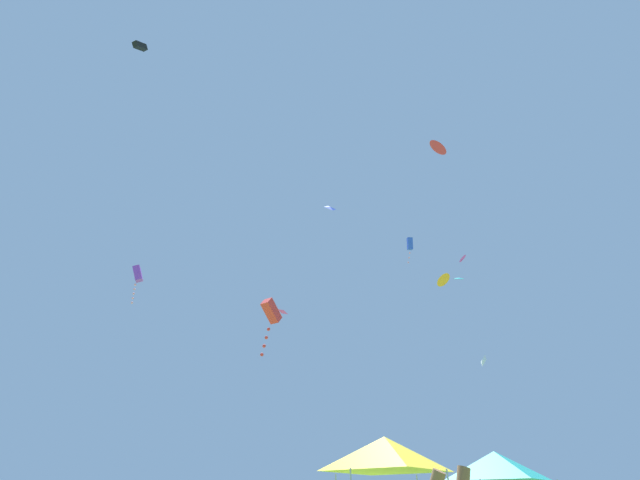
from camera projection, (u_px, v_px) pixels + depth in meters
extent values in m
pyramid|color=teal|center=(497.00, 466.00, 16.24)|extent=(3.19, 3.19, 1.02)
pyramid|color=yellow|center=(385.00, 454.00, 14.93)|extent=(3.49, 3.49, 1.12)
cube|color=red|center=(271.00, 311.00, 24.09)|extent=(1.32, 1.46, 1.30)
sphere|color=red|center=(269.00, 329.00, 23.57)|extent=(0.18, 0.18, 0.18)
sphere|color=red|center=(266.00, 338.00, 23.37)|extent=(0.18, 0.18, 0.18)
sphere|color=red|center=(264.00, 346.00, 23.18)|extent=(0.18, 0.18, 0.18)
sphere|color=red|center=(262.00, 355.00, 22.98)|extent=(0.18, 0.18, 0.18)
cone|color=#2DB7CC|center=(459.00, 278.00, 38.08)|extent=(1.05, 1.02, 0.51)
pyramid|color=blue|center=(330.00, 207.00, 43.55)|extent=(1.22, 1.27, 1.17)
cone|color=orange|center=(443.00, 279.00, 31.06)|extent=(1.57, 1.57, 0.83)
cube|color=black|center=(140.00, 46.00, 28.04)|extent=(0.84, 1.04, 0.89)
cone|color=#D6389E|center=(462.00, 258.00, 39.87)|extent=(0.97, 1.07, 0.66)
cube|color=purple|center=(138.00, 274.00, 25.23)|extent=(0.76, 0.43, 1.06)
sphere|color=pink|center=(135.00, 285.00, 24.91)|extent=(0.13, 0.13, 0.13)
sphere|color=pink|center=(134.00, 289.00, 24.83)|extent=(0.13, 0.13, 0.13)
sphere|color=pink|center=(134.00, 294.00, 24.74)|extent=(0.13, 0.13, 0.13)
sphere|color=pink|center=(133.00, 298.00, 24.66)|extent=(0.13, 0.13, 0.13)
sphere|color=pink|center=(132.00, 303.00, 24.57)|extent=(0.13, 0.13, 0.13)
pyramid|color=#D6389E|center=(283.00, 311.00, 34.63)|extent=(0.78, 0.64, 0.30)
cube|color=blue|center=(410.00, 244.00, 38.34)|extent=(0.48, 0.74, 1.19)
sphere|color=pink|center=(410.00, 253.00, 37.81)|extent=(0.15, 0.15, 0.15)
sphere|color=pink|center=(409.00, 258.00, 37.54)|extent=(0.15, 0.15, 0.15)
sphere|color=pink|center=(408.00, 262.00, 37.27)|extent=(0.15, 0.15, 0.15)
pyramid|color=white|center=(483.00, 361.00, 25.49)|extent=(0.39, 0.47, 0.57)
cone|color=red|center=(439.00, 147.00, 30.05)|extent=(1.69, 1.81, 1.13)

